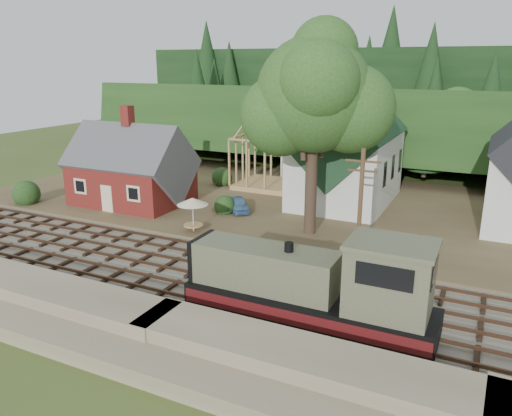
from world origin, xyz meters
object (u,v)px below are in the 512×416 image
at_px(car_blue, 239,204).
at_px(patio_set, 193,203).
at_px(car_green, 136,193).
at_px(locomotive, 317,288).

height_order(car_blue, patio_set, patio_set).
bearing_deg(car_green, patio_set, -130.13).
relative_size(car_blue, patio_set, 1.36).
height_order(locomotive, car_green, locomotive).
xyz_separation_m(locomotive, car_blue, (-12.69, 15.73, -1.29)).
distance_m(car_blue, patio_set, 6.61).
distance_m(locomotive, patio_set, 16.32).
bearing_deg(car_green, car_blue, -97.46).
height_order(car_blue, car_green, car_blue).
distance_m(car_blue, car_green, 10.88).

